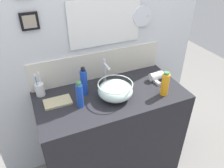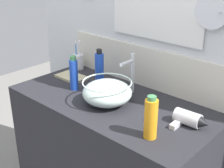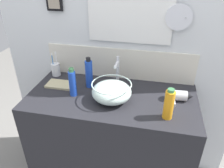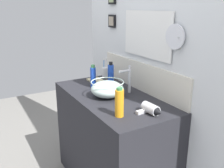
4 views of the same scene
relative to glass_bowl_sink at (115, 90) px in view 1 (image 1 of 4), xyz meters
The scene contains 11 objects.
ground_plane 0.98m from the glass_bowl_sink, 102.28° to the left, with size 6.00×6.00×0.00m, color gray.
vanity_counter 0.52m from the glass_bowl_sink, 102.28° to the left, with size 1.20×0.59×0.91m, color #232328.
back_panel 0.49m from the glass_bowl_sink, 91.51° to the left, with size 1.94×0.10×2.60m.
glass_bowl_sink is the anchor object (origin of this frame).
faucet 0.21m from the glass_bowl_sink, 90.00° to the left, with size 0.02×0.12×0.24m.
hair_drier 0.47m from the glass_bowl_sink, 11.70° to the left, with size 0.17×0.14×0.07m.
toothbrush_cup 0.60m from the glass_bowl_sink, 153.32° to the left, with size 0.07×0.07×0.21m.
shampoo_bottle 0.25m from the glass_bowl_sink, 144.13° to the left, with size 0.05×0.05×0.24m.
soap_dispenser 0.28m from the glass_bowl_sink, behind, with size 0.05×0.05×0.21m.
lotion_bottle 0.39m from the glass_bowl_sink, 17.16° to the right, with size 0.06×0.06×0.20m.
hand_towel 0.45m from the glass_bowl_sink, 165.35° to the left, with size 0.21×0.13×0.02m, color tan.
Camera 1 is at (-0.56, -1.30, 1.94)m, focal length 35.00 mm.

